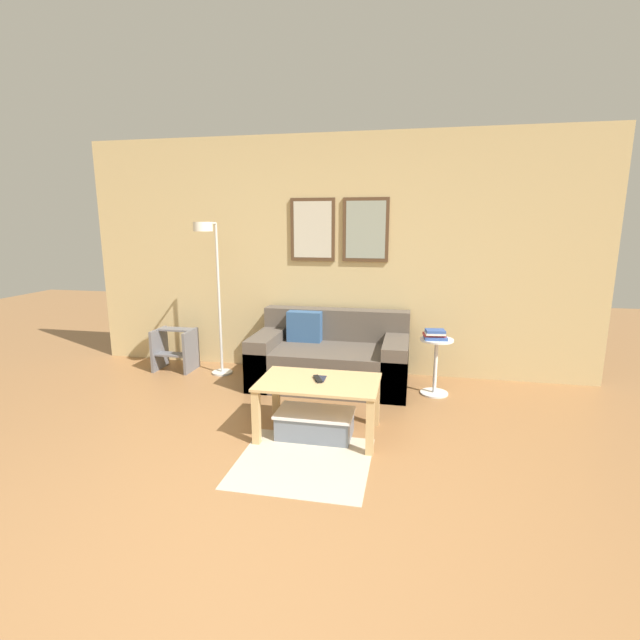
{
  "coord_description": "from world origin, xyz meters",
  "views": [
    {
      "loc": [
        0.89,
        -1.87,
        1.64
      ],
      "look_at": [
        0.14,
        1.79,
        0.85
      ],
      "focal_mm": 26.0,
      "sensor_mm": 36.0,
      "label": 1
    }
  ],
  "objects_px": {
    "floor_lamp": "(211,272)",
    "remote_control": "(318,379)",
    "step_stool": "(175,348)",
    "storage_bin": "(315,424)",
    "cell_phone": "(321,379)",
    "coffee_table": "(319,391)",
    "side_table": "(436,361)",
    "book_stack": "(435,335)",
    "couch": "(331,358)"
  },
  "relations": [
    {
      "from": "storage_bin",
      "to": "remote_control",
      "type": "xyz_separation_m",
      "value": [
        0.01,
        0.06,
        0.35
      ]
    },
    {
      "from": "cell_phone",
      "to": "step_stool",
      "type": "height_order",
      "value": "step_stool"
    },
    {
      "from": "couch",
      "to": "book_stack",
      "type": "distance_m",
      "value": 1.09
    },
    {
      "from": "storage_bin",
      "to": "side_table",
      "type": "distance_m",
      "value": 1.49
    },
    {
      "from": "book_stack",
      "to": "couch",
      "type": "bearing_deg",
      "value": 173.76
    },
    {
      "from": "coffee_table",
      "to": "step_stool",
      "type": "xyz_separation_m",
      "value": [
        -1.92,
        1.27,
        -0.11
      ]
    },
    {
      "from": "side_table",
      "to": "remote_control",
      "type": "height_order",
      "value": "side_table"
    },
    {
      "from": "coffee_table",
      "to": "side_table",
      "type": "bearing_deg",
      "value": 49.48
    },
    {
      "from": "storage_bin",
      "to": "cell_phone",
      "type": "xyz_separation_m",
      "value": [
        0.03,
        0.08,
        0.34
      ]
    },
    {
      "from": "storage_bin",
      "to": "cell_phone",
      "type": "height_order",
      "value": "cell_phone"
    },
    {
      "from": "floor_lamp",
      "to": "cell_phone",
      "type": "relative_size",
      "value": 11.75
    },
    {
      "from": "coffee_table",
      "to": "step_stool",
      "type": "distance_m",
      "value": 2.31
    },
    {
      "from": "side_table",
      "to": "book_stack",
      "type": "height_order",
      "value": "book_stack"
    },
    {
      "from": "book_stack",
      "to": "remote_control",
      "type": "xyz_separation_m",
      "value": [
        -0.92,
        -1.06,
        -0.14
      ]
    },
    {
      "from": "book_stack",
      "to": "remote_control",
      "type": "relative_size",
      "value": 1.56
    },
    {
      "from": "couch",
      "to": "coffee_table",
      "type": "xyz_separation_m",
      "value": [
        0.12,
        -1.19,
        0.1
      ]
    },
    {
      "from": "floor_lamp",
      "to": "side_table",
      "type": "height_order",
      "value": "floor_lamp"
    },
    {
      "from": "coffee_table",
      "to": "cell_phone",
      "type": "relative_size",
      "value": 6.63
    },
    {
      "from": "couch",
      "to": "storage_bin",
      "type": "height_order",
      "value": "couch"
    },
    {
      "from": "coffee_table",
      "to": "remote_control",
      "type": "relative_size",
      "value": 6.19
    },
    {
      "from": "cell_phone",
      "to": "couch",
      "type": "bearing_deg",
      "value": 95.18
    },
    {
      "from": "storage_bin",
      "to": "floor_lamp",
      "type": "height_order",
      "value": "floor_lamp"
    },
    {
      "from": "floor_lamp",
      "to": "cell_phone",
      "type": "xyz_separation_m",
      "value": [
        1.37,
        -1.04,
        -0.7
      ]
    },
    {
      "from": "remote_control",
      "to": "cell_phone",
      "type": "height_order",
      "value": "remote_control"
    },
    {
      "from": "coffee_table",
      "to": "book_stack",
      "type": "relative_size",
      "value": 3.97
    },
    {
      "from": "storage_bin",
      "to": "remote_control",
      "type": "bearing_deg",
      "value": 80.16
    },
    {
      "from": "storage_bin",
      "to": "step_stool",
      "type": "distance_m",
      "value": 2.32
    },
    {
      "from": "book_stack",
      "to": "step_stool",
      "type": "relative_size",
      "value": 0.5
    },
    {
      "from": "remote_control",
      "to": "step_stool",
      "type": "distance_m",
      "value": 2.3
    },
    {
      "from": "side_table",
      "to": "step_stool",
      "type": "distance_m",
      "value": 2.86
    },
    {
      "from": "floor_lamp",
      "to": "step_stool",
      "type": "bearing_deg",
      "value": 161.01
    },
    {
      "from": "coffee_table",
      "to": "storage_bin",
      "type": "bearing_deg",
      "value": -115.52
    },
    {
      "from": "book_stack",
      "to": "side_table",
      "type": "bearing_deg",
      "value": 16.44
    },
    {
      "from": "cell_phone",
      "to": "side_table",
      "type": "bearing_deg",
      "value": 47.36
    },
    {
      "from": "coffee_table",
      "to": "book_stack",
      "type": "distance_m",
      "value": 1.43
    },
    {
      "from": "book_stack",
      "to": "cell_phone",
      "type": "xyz_separation_m",
      "value": [
        -0.89,
        -1.04,
        -0.15
      ]
    },
    {
      "from": "storage_bin",
      "to": "book_stack",
      "type": "distance_m",
      "value": 1.54
    },
    {
      "from": "floor_lamp",
      "to": "side_table",
      "type": "relative_size",
      "value": 2.98
    },
    {
      "from": "cell_phone",
      "to": "step_stool",
      "type": "relative_size",
      "value": 0.3
    },
    {
      "from": "couch",
      "to": "storage_bin",
      "type": "xyz_separation_m",
      "value": [
        0.1,
        -1.23,
        -0.16
      ]
    },
    {
      "from": "floor_lamp",
      "to": "remote_control",
      "type": "bearing_deg",
      "value": -38.42
    },
    {
      "from": "couch",
      "to": "coffee_table",
      "type": "height_order",
      "value": "couch"
    },
    {
      "from": "floor_lamp",
      "to": "storage_bin",
      "type": "bearing_deg",
      "value": -40.08
    },
    {
      "from": "coffee_table",
      "to": "cell_phone",
      "type": "height_order",
      "value": "cell_phone"
    },
    {
      "from": "coffee_table",
      "to": "book_stack",
      "type": "xyz_separation_m",
      "value": [
        0.91,
        1.08,
        0.24
      ]
    },
    {
      "from": "floor_lamp",
      "to": "side_table",
      "type": "distance_m",
      "value": 2.42
    },
    {
      "from": "step_stool",
      "to": "floor_lamp",
      "type": "bearing_deg",
      "value": -18.99
    },
    {
      "from": "cell_phone",
      "to": "floor_lamp",
      "type": "bearing_deg",
      "value": 141.29
    },
    {
      "from": "side_table",
      "to": "remote_control",
      "type": "bearing_deg",
      "value": -131.2
    },
    {
      "from": "couch",
      "to": "book_stack",
      "type": "height_order",
      "value": "couch"
    }
  ]
}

